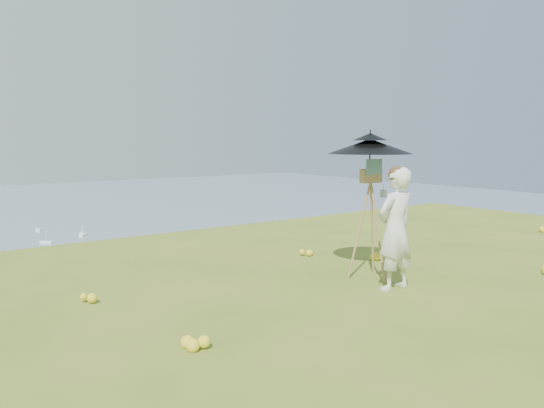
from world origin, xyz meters
TOP-DOWN VIEW (x-y plane):
  - slope_trees at (0.00, 35.00)m, footprint 110.00×50.00m
  - wildflowers at (0.00, 0.25)m, footprint 10.00×10.50m
  - painter at (-1.54, 1.24)m, footprint 0.60×0.40m
  - field_easel at (-1.39, 1.83)m, footprint 0.71×0.71m
  - sun_umbrella at (-1.39, 1.86)m, footprint 1.20×1.20m
  - painter_cap at (-1.54, 1.24)m, footprint 0.25×0.28m

SIDE VIEW (x-z plane):
  - slope_trees at x=0.00m, z-range -18.00..-12.00m
  - wildflowers at x=0.00m, z-range 0.00..0.12m
  - painter at x=-1.54m, z-range 0.00..1.62m
  - field_easel at x=-1.39m, z-range 0.00..1.71m
  - painter_cap at x=-1.54m, z-range 1.53..1.63m
  - sun_umbrella at x=-1.39m, z-range 1.40..2.11m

